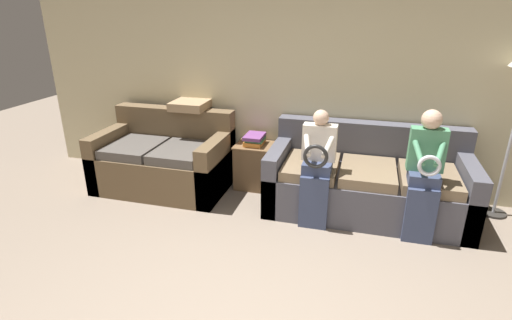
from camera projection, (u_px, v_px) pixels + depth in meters
name	position (u px, v px, depth m)	size (l,w,h in m)	color
wall_back	(314.00, 84.00, 4.66)	(7.27, 0.06, 2.55)	beige
couch_main	(367.00, 182.00, 4.37)	(2.12, 0.99, 0.91)	#4C4C56
couch_side	(165.00, 161.00, 4.93)	(1.56, 0.95, 0.93)	brown
child_left_seated	(317.00, 165.00, 4.00)	(0.34, 0.37, 1.19)	#384260
child_right_seated	(425.00, 171.00, 3.74)	(0.34, 0.38, 1.26)	#384260
side_shelf	(255.00, 165.00, 4.95)	(0.46, 0.41, 0.56)	brown
book_stack	(255.00, 139.00, 4.83)	(0.22, 0.32, 0.13)	orange
throw_pillow	(190.00, 105.00, 4.94)	(0.43, 0.43, 0.10)	#A38460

